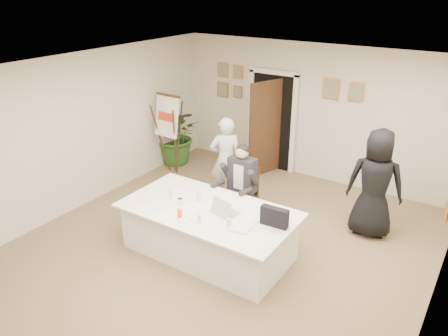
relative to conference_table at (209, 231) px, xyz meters
name	(u,v)px	position (x,y,z in m)	size (l,w,h in m)	color
floor	(218,252)	(0.11, 0.09, -0.39)	(7.00, 7.00, 0.00)	brown
ceiling	(216,73)	(0.11, 0.09, 2.41)	(6.00, 7.00, 0.02)	white
wall_back	(313,113)	(0.11, 3.59, 1.01)	(6.00, 0.10, 2.80)	beige
wall_left	(78,133)	(-2.89, 0.09, 1.01)	(0.10, 7.00, 2.80)	beige
wall_right	(443,231)	(3.11, 0.09, 1.01)	(0.10, 7.00, 2.80)	beige
doorway	(270,124)	(-0.78, 3.41, 0.65)	(1.14, 0.86, 2.20)	black
pictures_back_wall	(278,87)	(-0.69, 3.56, 1.46)	(3.40, 0.06, 0.80)	#D48748
conference_table	(209,231)	(0.00, 0.00, 0.00)	(2.63, 1.41, 0.78)	white
seated_man	(241,185)	(-0.08, 1.06, 0.34)	(0.63, 0.67, 1.46)	black
flip_chart	(171,138)	(-2.43, 2.07, 0.41)	(0.61, 0.39, 1.73)	black
standing_man	(225,159)	(-0.79, 1.69, 0.42)	(0.60, 0.39, 1.63)	silver
standing_woman	(375,184)	(1.91, 1.95, 0.52)	(0.89, 0.58, 1.83)	black
potted_palm	(177,135)	(-2.69, 2.59, 0.28)	(1.21, 1.05, 1.35)	#27541C
laptop	(226,204)	(0.28, 0.06, 0.52)	(0.36, 0.38, 0.28)	#B7BABC
laptop_bag	(274,217)	(1.04, 0.12, 0.52)	(0.40, 0.11, 0.28)	black
paper_stack	(239,229)	(0.70, -0.25, 0.40)	(0.28, 0.20, 0.03)	white
plate_left	(147,201)	(-0.93, -0.33, 0.39)	(0.22, 0.22, 0.01)	white
plate_mid	(160,208)	(-0.62, -0.37, 0.39)	(0.20, 0.20, 0.01)	white
plate_near	(185,220)	(-0.08, -0.45, 0.39)	(0.21, 0.21, 0.01)	white
glass_a	(171,194)	(-0.69, -0.04, 0.45)	(0.06, 0.06, 0.14)	silver
glass_b	(199,218)	(0.12, -0.39, 0.45)	(0.06, 0.06, 0.14)	silver
glass_c	(229,223)	(0.54, -0.27, 0.45)	(0.07, 0.07, 0.14)	silver
glass_d	(199,196)	(-0.28, 0.15, 0.45)	(0.06, 0.06, 0.14)	silver
oj_glass	(180,214)	(-0.19, -0.43, 0.45)	(0.07, 0.07, 0.13)	#E95613
steel_jug	(180,202)	(-0.43, -0.13, 0.44)	(0.09, 0.09, 0.11)	silver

